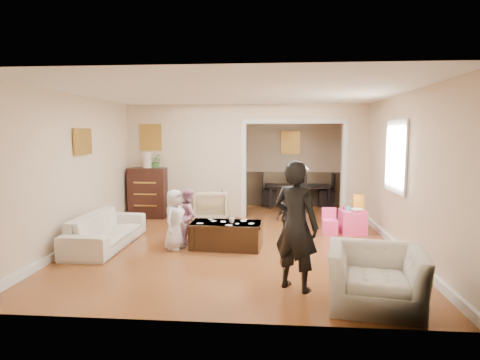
# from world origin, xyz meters

# --- Properties ---
(floor) EXTENTS (7.00, 7.00, 0.00)m
(floor) POSITION_xyz_m (0.00, 0.00, 0.00)
(floor) COLOR #AD602C
(floor) RESTS_ON ground
(partition_left) EXTENTS (2.75, 0.18, 2.60)m
(partition_left) POSITION_xyz_m (-1.38, 1.80, 1.30)
(partition_left) COLOR beige
(partition_left) RESTS_ON ground
(partition_right) EXTENTS (0.55, 0.18, 2.60)m
(partition_right) POSITION_xyz_m (2.48, 1.80, 1.30)
(partition_right) COLOR beige
(partition_right) RESTS_ON ground
(partition_header) EXTENTS (2.22, 0.18, 0.35)m
(partition_header) POSITION_xyz_m (1.10, 1.80, 2.42)
(partition_header) COLOR beige
(partition_header) RESTS_ON partition_right
(window_pane) EXTENTS (0.03, 0.95, 1.10)m
(window_pane) POSITION_xyz_m (2.73, -0.40, 1.55)
(window_pane) COLOR white
(window_pane) RESTS_ON ground
(framed_art_partition) EXTENTS (0.45, 0.03, 0.55)m
(framed_art_partition) POSITION_xyz_m (-2.20, 1.70, 1.85)
(framed_art_partition) COLOR brown
(framed_art_partition) RESTS_ON partition_left
(framed_art_sofa_wall) EXTENTS (0.03, 0.55, 0.40)m
(framed_art_sofa_wall) POSITION_xyz_m (-2.71, -0.60, 1.80)
(framed_art_sofa_wall) COLOR brown
(framed_art_alcove) EXTENTS (0.45, 0.03, 0.55)m
(framed_art_alcove) POSITION_xyz_m (1.10, 3.44, 1.70)
(framed_art_alcove) COLOR brown
(sofa) EXTENTS (0.77, 1.96, 0.57)m
(sofa) POSITION_xyz_m (-2.23, -0.88, 0.29)
(sofa) COLOR beige
(sofa) RESTS_ON ground
(armchair_back) EXTENTS (0.90, 0.92, 0.69)m
(armchair_back) POSITION_xyz_m (-0.78, 1.28, 0.35)
(armchair_back) COLOR tan
(armchair_back) RESTS_ON ground
(armchair_front) EXTENTS (1.17, 1.06, 0.67)m
(armchair_front) POSITION_xyz_m (1.78, -2.97, 0.33)
(armchair_front) COLOR beige
(armchair_front) RESTS_ON ground
(dresser) EXTENTS (0.84, 0.47, 1.15)m
(dresser) POSITION_xyz_m (-2.24, 1.55, 0.58)
(dresser) COLOR black
(dresser) RESTS_ON ground
(table_lamp) EXTENTS (0.22, 0.22, 0.36)m
(table_lamp) POSITION_xyz_m (-2.24, 1.55, 1.33)
(table_lamp) COLOR beige
(table_lamp) RESTS_ON dresser
(potted_plant) EXTENTS (0.28, 0.24, 0.31)m
(potted_plant) POSITION_xyz_m (-2.04, 1.55, 1.31)
(potted_plant) COLOR #38682E
(potted_plant) RESTS_ON dresser
(coffee_table) EXTENTS (1.23, 0.69, 0.44)m
(coffee_table) POSITION_xyz_m (-0.16, -0.81, 0.22)
(coffee_table) COLOR #3A2212
(coffee_table) RESTS_ON ground
(coffee_cup) EXTENTS (0.11, 0.11, 0.09)m
(coffee_cup) POSITION_xyz_m (-0.06, -0.86, 0.49)
(coffee_cup) COLOR silver
(coffee_cup) RESTS_ON coffee_table
(play_table) EXTENTS (0.50, 0.50, 0.45)m
(play_table) POSITION_xyz_m (2.19, 0.40, 0.23)
(play_table) COLOR #F9418B
(play_table) RESTS_ON ground
(cereal_box) EXTENTS (0.20, 0.08, 0.30)m
(cereal_box) POSITION_xyz_m (2.31, 0.50, 0.60)
(cereal_box) COLOR yellow
(cereal_box) RESTS_ON play_table
(cyan_cup) EXTENTS (0.08, 0.08, 0.08)m
(cyan_cup) POSITION_xyz_m (2.09, 0.35, 0.49)
(cyan_cup) COLOR #29CFC7
(cyan_cup) RESTS_ON play_table
(toy_block) EXTENTS (0.10, 0.09, 0.05)m
(toy_block) POSITION_xyz_m (2.07, 0.52, 0.48)
(toy_block) COLOR red
(toy_block) RESTS_ON play_table
(play_bowl) EXTENTS (0.24, 0.24, 0.06)m
(play_bowl) POSITION_xyz_m (2.24, 0.28, 0.48)
(play_bowl) COLOR white
(play_bowl) RESTS_ON play_table
(dining_table) EXTENTS (1.73, 1.04, 0.59)m
(dining_table) POSITION_xyz_m (1.30, 3.24, 0.29)
(dining_table) COLOR black
(dining_table) RESTS_ON ground
(adult_person) EXTENTS (0.71, 0.65, 1.62)m
(adult_person) POSITION_xyz_m (0.91, -2.54, 0.81)
(adult_person) COLOR black
(adult_person) RESTS_ON ground
(child_kneel_a) EXTENTS (0.44, 0.56, 1.02)m
(child_kneel_a) POSITION_xyz_m (-1.01, -0.96, 0.51)
(child_kneel_a) COLOR silver
(child_kneel_a) RESTS_ON ground
(child_kneel_b) EXTENTS (0.48, 0.55, 0.97)m
(child_kneel_b) POSITION_xyz_m (-0.86, -0.51, 0.48)
(child_kneel_b) COLOR pink
(child_kneel_b) RESTS_ON ground
(child_toddler) EXTENTS (0.48, 0.41, 0.77)m
(child_toddler) POSITION_xyz_m (0.89, -0.06, 0.38)
(child_toddler) COLOR black
(child_toddler) RESTS_ON ground
(craft_papers) EXTENTS (0.97, 0.54, 0.00)m
(craft_papers) POSITION_xyz_m (-0.13, -0.80, 0.44)
(craft_papers) COLOR white
(craft_papers) RESTS_ON coffee_table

